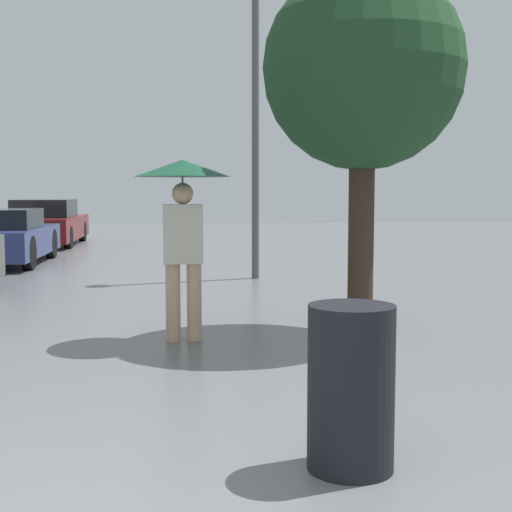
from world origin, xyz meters
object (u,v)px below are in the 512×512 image
at_px(parked_car_third, 1,238).
at_px(parked_car_farthest, 46,224).
at_px(tree, 363,71).
at_px(street_lamp, 255,67).
at_px(pedestrian, 183,202).
at_px(trash_bin, 351,388).

relative_size(parked_car_third, parked_car_farthest, 0.86).
height_order(parked_car_third, tree, tree).
xyz_separation_m(parked_car_third, parked_car_farthest, (-0.01, 5.15, 0.04)).
height_order(parked_car_third, parked_car_farthest, parked_car_farthest).
height_order(tree, street_lamp, street_lamp).
height_order(parked_car_third, street_lamp, street_lamp).
xyz_separation_m(pedestrian, street_lamp, (1.26, 4.96, 2.16)).
height_order(parked_car_farthest, trash_bin, parked_car_farthest).
bearing_deg(street_lamp, parked_car_third, 149.38).
distance_m(parked_car_farthest, tree, 14.12).
height_order(parked_car_farthest, tree, tree).
distance_m(parked_car_third, trash_bin, 12.14).
bearing_deg(parked_car_third, trash_bin, -68.22).
bearing_deg(tree, trash_bin, -105.32).
distance_m(pedestrian, parked_car_third, 8.70).
relative_size(pedestrian, parked_car_third, 0.47).
distance_m(parked_car_farthest, street_lamp, 9.89).
relative_size(parked_car_farthest, tree, 1.18).
relative_size(pedestrian, street_lamp, 0.34).
bearing_deg(pedestrian, parked_car_third, 114.84).
height_order(parked_car_farthest, street_lamp, street_lamp).
height_order(pedestrian, trash_bin, pedestrian).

